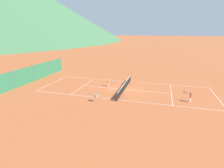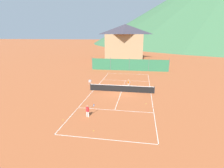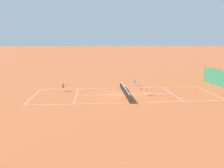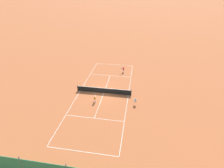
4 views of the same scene
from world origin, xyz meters
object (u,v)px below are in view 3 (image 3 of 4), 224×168
player_near_service (63,87)px  tennis_ball_alley_right (180,87)px  tennis_ball_mid_court (143,94)px  tennis_ball_alley_left (43,94)px  ball_hopper (135,82)px  tennis_net (124,91)px  tennis_ball_by_net_right (95,101)px  tennis_ball_near_corner (57,88)px  player_near_baseline (146,90)px  tennis_ball_service_box (224,101)px

player_near_service → tennis_ball_alley_right: size_ratio=18.46×
tennis_ball_mid_court → tennis_ball_alley_left: 13.42m
tennis_ball_alley_left → ball_hopper: size_ratio=0.07×
tennis_net → tennis_ball_by_net_right: tennis_net is taller
tennis_net → tennis_ball_mid_court: (0.13, 2.48, -0.47)m
tennis_ball_alley_right → tennis_ball_near_corner: bearing=-91.6°
player_near_baseline → tennis_ball_mid_court: 0.97m
player_near_service → tennis_ball_mid_court: player_near_service is taller
tennis_ball_service_box → tennis_ball_alley_left: size_ratio=1.00×
tennis_ball_mid_court → tennis_ball_alley_right: same height
tennis_ball_service_box → ball_hopper: bearing=-137.1°
tennis_ball_alley_right → tennis_ball_by_net_right: bearing=-61.2°
tennis_net → tennis_ball_service_box: tennis_net is taller
player_near_baseline → tennis_net: bearing=-107.1°
tennis_ball_alley_right → tennis_ball_near_corner: same height
ball_hopper → tennis_ball_alley_left: bearing=-72.4°
tennis_ball_alley_left → tennis_ball_near_corner: same height
player_near_service → tennis_ball_by_net_right: size_ratio=18.46×
player_near_baseline → tennis_ball_service_box: bearing=68.0°
player_near_baseline → tennis_ball_alley_right: bearing=126.1°
player_near_service → tennis_ball_mid_court: size_ratio=18.46×
player_near_service → tennis_ball_service_box: bearing=71.3°
tennis_net → tennis_ball_mid_court: tennis_net is taller
tennis_ball_by_net_right → tennis_net: bearing=129.8°
tennis_ball_by_net_right → tennis_ball_service_box: bearing=86.5°
tennis_ball_mid_court → tennis_ball_alley_right: size_ratio=1.00×
tennis_ball_by_net_right → player_near_baseline: bearing=110.6°
player_near_service → ball_hopper: player_near_service is taller
player_near_service → tennis_ball_near_corner: bearing=-151.1°
tennis_ball_service_box → tennis_ball_alley_right: 8.49m
tennis_ball_near_corner → ball_hopper: 11.94m
tennis_ball_alley_left → ball_hopper: 13.93m
tennis_ball_by_net_right → ball_hopper: 10.79m
tennis_ball_alley_right → tennis_ball_near_corner: (-0.53, -18.74, 0.00)m
tennis_ball_service_box → tennis_ball_by_net_right: bearing=-93.5°
tennis_ball_near_corner → ball_hopper: size_ratio=0.07×
player_near_baseline → tennis_ball_by_net_right: bearing=-69.4°
tennis_ball_mid_court → player_near_baseline: bearing=17.2°
tennis_ball_mid_court → ball_hopper: 5.47m
tennis_ball_by_net_right → ball_hopper: bearing=143.5°
tennis_net → tennis_ball_by_net_right: 5.26m
player_near_service → tennis_ball_near_corner: 2.50m
tennis_ball_alley_right → ball_hopper: bearing=-101.3°
tennis_ball_service_box → tennis_ball_near_corner: bearing=-112.8°
tennis_ball_by_net_right → tennis_ball_alley_left: size_ratio=1.00×
tennis_ball_service_box → tennis_ball_near_corner: same height
tennis_net → tennis_ball_alley_right: (-3.93, 9.23, -0.47)m
player_near_baseline → ball_hopper: player_near_baseline is taller
player_near_service → tennis_ball_alley_left: bearing=-63.7°
tennis_ball_service_box → tennis_ball_near_corner: 22.57m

